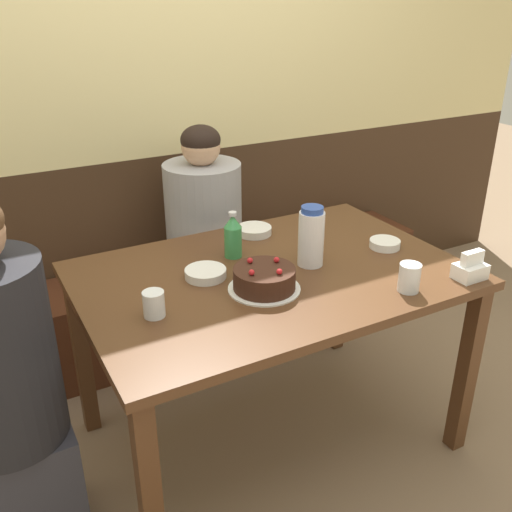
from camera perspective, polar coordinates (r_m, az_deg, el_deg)
ground_plane at (r=2.51m, az=1.33°, el=-17.41°), size 12.00×12.00×0.00m
back_wall at (r=2.85m, az=-9.44°, el=15.68°), size 4.80×0.04×2.50m
bench_seat at (r=2.99m, az=-6.61°, el=-4.75°), size 2.67×0.38×0.43m
dining_table at (r=2.12m, az=1.51°, el=-3.76°), size 1.37×0.92×0.77m
birthday_cake at (r=1.93m, az=0.83°, el=-2.33°), size 0.25×0.25×0.10m
water_pitcher at (r=2.09m, az=5.54°, el=1.93°), size 0.10×0.10×0.23m
soju_bottle at (r=2.16m, az=-2.32°, el=2.03°), size 0.07×0.07×0.18m
napkin_holder at (r=2.15m, az=20.65°, el=-1.19°), size 0.11×0.08×0.11m
bowl_soup_white at (r=2.39m, az=-0.18°, el=2.57°), size 0.15×0.15×0.03m
bowl_rice_small at (r=2.03m, az=-5.07°, el=-1.73°), size 0.15×0.15×0.03m
bowl_side_dish at (r=2.32m, az=12.75°, el=1.21°), size 0.12×0.12×0.03m
glass_water_tall at (r=1.99m, az=15.09°, el=-2.09°), size 0.07×0.07×0.10m
glass_tumbler_short at (r=1.81m, az=-10.18°, el=-4.75°), size 0.07×0.07×0.08m
person_teal_shirt at (r=2.77m, az=-5.12°, el=0.76°), size 0.36×0.36×1.16m
person_pale_blue_shirt at (r=1.91m, az=-23.97°, el=-12.55°), size 0.35×0.35×1.23m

